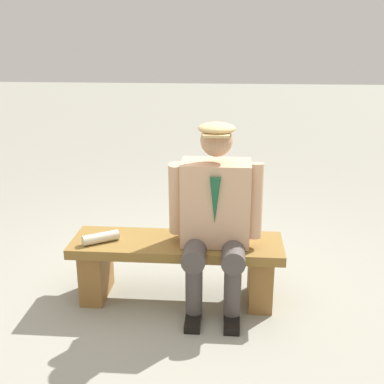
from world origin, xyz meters
name	(u,v)px	position (x,y,z in m)	size (l,w,h in m)	color
ground_plane	(177,298)	(0.00, 0.00, 0.00)	(30.00, 30.00, 0.00)	gray
bench	(177,260)	(0.00, 0.00, 0.29)	(1.43, 0.43, 0.43)	olive
seated_man	(215,212)	(-0.26, 0.05, 0.67)	(0.61, 0.57, 1.24)	tan
rolled_magazine	(101,238)	(0.50, 0.07, 0.47)	(0.07, 0.07, 0.24)	beige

